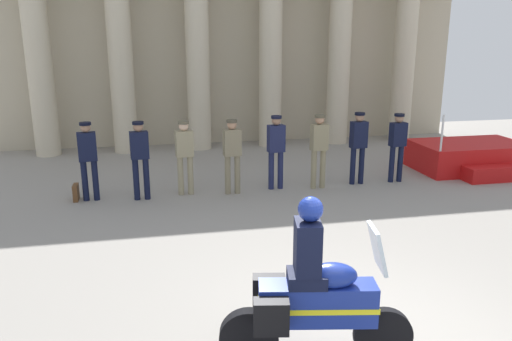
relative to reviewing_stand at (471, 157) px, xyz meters
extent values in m
cube|color=#B6AB91|center=(-5.66, 5.09, 2.76)|extent=(15.50, 0.30, 6.22)
cylinder|color=beige|center=(-11.35, 4.13, 2.40)|extent=(0.72, 0.72, 5.51)
cylinder|color=beige|center=(-9.07, 4.13, 2.40)|extent=(0.72, 0.72, 5.51)
cylinder|color=beige|center=(-6.80, 4.13, 2.40)|extent=(0.72, 0.72, 5.51)
cylinder|color=beige|center=(-4.52, 4.13, 2.40)|extent=(0.72, 0.72, 5.51)
cylinder|color=beige|center=(-2.24, 4.13, 2.40)|extent=(0.72, 0.72, 5.51)
cylinder|color=beige|center=(0.04, 4.13, 2.40)|extent=(0.72, 0.72, 5.51)
cube|color=#B71414|center=(0.00, 0.08, 0.01)|extent=(2.87, 1.72, 0.73)
cube|color=#B71414|center=(0.00, -1.03, -0.17)|extent=(1.58, 0.50, 0.36)
cylinder|color=silver|center=(-1.36, -0.70, 0.83)|extent=(0.05, 0.05, 0.90)
cylinder|color=black|center=(-9.72, -0.62, 0.09)|extent=(0.13, 0.13, 0.89)
cylinder|color=black|center=(-9.50, -0.62, 0.09)|extent=(0.13, 0.13, 0.89)
cube|color=black|center=(-9.61, -0.62, 0.84)|extent=(0.40, 0.27, 0.61)
sphere|color=#997056|center=(-9.61, -0.62, 1.25)|extent=(0.21, 0.21, 0.21)
cylinder|color=black|center=(-9.61, -0.62, 1.33)|extent=(0.24, 0.24, 0.06)
cylinder|color=black|center=(-8.64, -0.78, 0.11)|extent=(0.13, 0.13, 0.92)
cylinder|color=black|center=(-8.42, -0.78, 0.11)|extent=(0.13, 0.13, 0.92)
cube|color=black|center=(-8.53, -0.78, 0.86)|extent=(0.40, 0.27, 0.59)
sphere|color=#997056|center=(-8.53, -0.78, 1.26)|extent=(0.21, 0.21, 0.21)
cylinder|color=black|center=(-8.53, -0.78, 1.34)|extent=(0.24, 0.24, 0.06)
cylinder|color=gray|center=(-7.68, -0.62, 0.09)|extent=(0.13, 0.13, 0.88)
cylinder|color=gray|center=(-7.46, -0.62, 0.09)|extent=(0.13, 0.13, 0.88)
cube|color=gray|center=(-7.57, -0.62, 0.82)|extent=(0.40, 0.27, 0.58)
sphere|color=beige|center=(-7.57, -0.62, 1.21)|extent=(0.21, 0.21, 0.21)
cylinder|color=brown|center=(-7.57, -0.62, 1.29)|extent=(0.24, 0.24, 0.06)
cylinder|color=#7A7056|center=(-6.64, -0.76, 0.09)|extent=(0.13, 0.13, 0.88)
cylinder|color=#7A7056|center=(-6.42, -0.76, 0.09)|extent=(0.13, 0.13, 0.88)
cube|color=#7A7056|center=(-6.53, -0.76, 0.83)|extent=(0.40, 0.27, 0.59)
sphere|color=tan|center=(-6.53, -0.76, 1.23)|extent=(0.21, 0.21, 0.21)
cylinder|color=#494334|center=(-6.53, -0.76, 1.31)|extent=(0.24, 0.24, 0.06)
cylinder|color=#191E42|center=(-5.59, -0.60, 0.09)|extent=(0.13, 0.13, 0.89)
cylinder|color=#191E42|center=(-5.37, -0.60, 0.09)|extent=(0.13, 0.13, 0.89)
cube|color=#191E42|center=(-5.48, -0.60, 0.84)|extent=(0.40, 0.27, 0.62)
sphere|color=#997056|center=(-5.48, -0.60, 1.26)|extent=(0.21, 0.21, 0.21)
cylinder|color=black|center=(-5.48, -0.60, 1.34)|extent=(0.24, 0.24, 0.06)
cylinder|color=#847A5B|center=(-4.61, -0.74, 0.10)|extent=(0.13, 0.13, 0.91)
cylinder|color=#847A5B|center=(-4.39, -0.74, 0.10)|extent=(0.13, 0.13, 0.91)
cube|color=#847A5B|center=(-4.50, -0.74, 0.86)|extent=(0.40, 0.27, 0.60)
sphere|color=tan|center=(-4.50, -0.74, 1.27)|extent=(0.21, 0.21, 0.21)
cylinder|color=#4F4937|center=(-4.50, -0.74, 1.35)|extent=(0.24, 0.24, 0.06)
cylinder|color=black|center=(-3.58, -0.60, 0.09)|extent=(0.13, 0.13, 0.89)
cylinder|color=black|center=(-3.36, -0.60, 0.09)|extent=(0.13, 0.13, 0.89)
cube|color=black|center=(-3.47, -0.60, 0.85)|extent=(0.40, 0.27, 0.63)
sphere|color=#997056|center=(-3.47, -0.60, 1.27)|extent=(0.21, 0.21, 0.21)
cylinder|color=black|center=(-3.47, -0.60, 1.35)|extent=(0.24, 0.24, 0.06)
cylinder|color=black|center=(-2.58, -0.62, 0.10)|extent=(0.13, 0.13, 0.89)
cylinder|color=black|center=(-2.36, -0.62, 0.10)|extent=(0.13, 0.13, 0.89)
cube|color=black|center=(-2.47, -0.62, 0.83)|extent=(0.40, 0.27, 0.57)
sphere|color=#997056|center=(-2.47, -0.62, 1.22)|extent=(0.21, 0.21, 0.21)
cylinder|color=black|center=(-2.47, -0.62, 1.30)|extent=(0.24, 0.24, 0.06)
cylinder|color=black|center=(-5.88, -7.07, -0.03)|extent=(0.65, 0.22, 0.64)
cylinder|color=black|center=(-7.31, -6.80, -0.03)|extent=(0.65, 0.25, 0.64)
cube|color=navy|center=(-6.59, -6.94, 0.37)|extent=(1.28, 0.54, 0.44)
ellipsoid|color=navy|center=(-6.45, -6.96, 0.69)|extent=(0.57, 0.41, 0.26)
cube|color=yellow|center=(-6.59, -6.94, 0.35)|extent=(1.30, 0.56, 0.06)
cube|color=silver|center=(-6.00, -7.05, 0.99)|extent=(0.23, 0.42, 0.47)
cube|color=black|center=(-7.04, -6.59, 0.37)|extent=(0.39, 0.24, 0.36)
cube|color=black|center=(-7.13, -7.10, 0.37)|extent=(0.39, 0.24, 0.36)
cube|color=black|center=(-6.71, -6.91, 0.66)|extent=(0.46, 0.41, 0.14)
cube|color=black|center=(-6.71, -6.91, 1.01)|extent=(0.32, 0.40, 0.56)
sphere|color=navy|center=(-6.69, -6.92, 1.42)|extent=(0.26, 0.26, 0.26)
cube|color=brown|center=(-9.93, -0.57, -0.17)|extent=(0.10, 0.32, 0.36)
camera|label=1|loc=(-8.18, -11.42, 3.09)|focal=34.88mm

